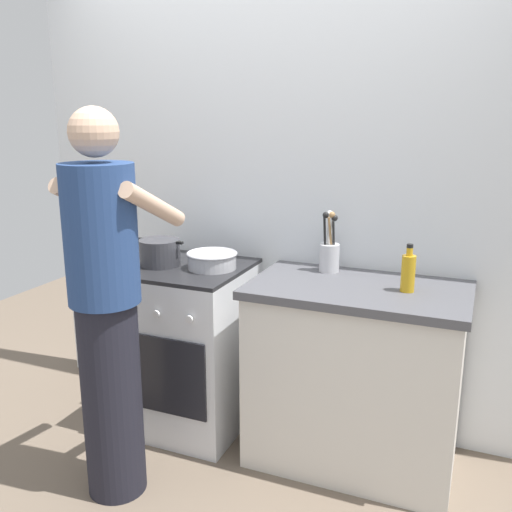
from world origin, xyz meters
name	(u,v)px	position (x,y,z in m)	size (l,w,h in m)	color
ground	(238,449)	(0.00, 0.00, 0.00)	(6.00, 6.00, 0.00)	#6B5B4C
back_wall	(310,196)	(0.20, 0.50, 1.25)	(3.20, 0.10, 2.50)	silver
countertop	(354,375)	(0.55, 0.15, 0.45)	(1.00, 0.60, 0.90)	silver
stove_range	(190,346)	(-0.35, 0.15, 0.45)	(0.60, 0.62, 0.90)	silver
pot	(160,252)	(-0.49, 0.11, 0.97)	(0.28, 0.21, 0.14)	#38383D
mixing_bowl	(212,260)	(-0.21, 0.16, 0.95)	(0.26, 0.26, 0.09)	#B7B7BC
utensil_crock	(329,252)	(0.36, 0.34, 1.00)	(0.10, 0.10, 0.31)	silver
oil_bottle	(408,272)	(0.77, 0.15, 0.99)	(0.06, 0.06, 0.22)	gold
person	(107,310)	(-0.38, -0.48, 0.86)	(0.41, 0.50, 1.70)	black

